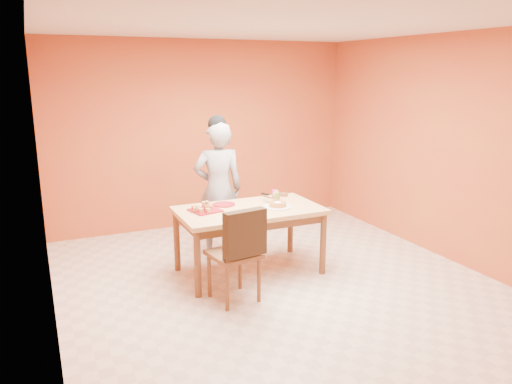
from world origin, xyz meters
name	(u,v)px	position (x,y,z in m)	size (l,w,h in m)	color
floor	(279,285)	(0.00, 0.00, 0.00)	(5.00, 5.00, 0.00)	silver
ceiling	(282,23)	(0.00, 0.00, 2.70)	(5.00, 5.00, 0.00)	silver
wall_back	(203,135)	(0.00, 2.50, 1.35)	(4.50, 4.50, 0.00)	#B25C29
wall_left	(42,182)	(-2.25, 0.00, 1.35)	(5.00, 5.00, 0.00)	#B25C29
wall_right	(448,149)	(2.25, 0.00, 1.35)	(5.00, 5.00, 0.00)	#B25C29
dining_table	(249,216)	(-0.15, 0.47, 0.67)	(1.60, 0.90, 0.76)	tan
dining_chair	(234,252)	(-0.57, -0.14, 0.51)	(0.52, 0.59, 0.99)	brown
pastry_pile	(205,206)	(-0.63, 0.56, 0.82)	(0.27, 0.27, 0.09)	tan
person	(218,189)	(-0.25, 1.19, 0.83)	(0.61, 0.40, 1.67)	gray
pastry_platter	(205,210)	(-0.63, 0.56, 0.77)	(0.30, 0.30, 0.02)	maroon
red_dinner_plate	(224,204)	(-0.35, 0.71, 0.77)	(0.25, 0.25, 0.01)	maroon
white_cake_plate	(278,207)	(0.16, 0.38, 0.77)	(0.32, 0.32, 0.01)	silver
sponge_cake	(278,204)	(0.16, 0.38, 0.79)	(0.19, 0.19, 0.04)	#C07831
cake_server	(272,198)	(0.17, 0.56, 0.82)	(0.05, 0.24, 0.01)	silver
egg_ornament	(276,196)	(0.28, 0.64, 0.82)	(0.10, 0.08, 0.12)	olive
magenta_glass	(275,195)	(0.30, 0.72, 0.81)	(0.08, 0.08, 0.11)	#CD1E76
checker_tin	(283,195)	(0.46, 0.82, 0.78)	(0.11, 0.11, 0.03)	#341D0E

